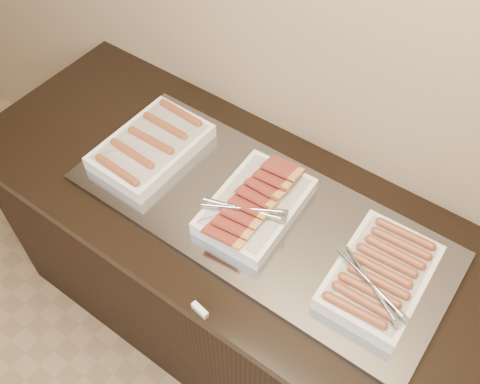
% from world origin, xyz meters
% --- Properties ---
extents(counter, '(2.06, 0.76, 0.90)m').
position_xyz_m(counter, '(0.00, 2.13, 0.45)').
color(counter, black).
rests_on(counter, ground).
extents(warming_tray, '(1.20, 0.50, 0.02)m').
position_xyz_m(warming_tray, '(0.01, 2.13, 0.91)').
color(warming_tray, gray).
rests_on(warming_tray, counter).
extents(dish_left, '(0.26, 0.38, 0.07)m').
position_xyz_m(dish_left, '(-0.43, 2.13, 0.95)').
color(dish_left, silver).
rests_on(dish_left, warming_tray).
extents(dish_center, '(0.27, 0.39, 0.09)m').
position_xyz_m(dish_center, '(-0.00, 2.13, 0.95)').
color(dish_center, silver).
rests_on(dish_center, warming_tray).
extents(dish_right, '(0.27, 0.36, 0.08)m').
position_xyz_m(dish_right, '(0.41, 2.13, 0.95)').
color(dish_right, silver).
rests_on(dish_right, warming_tray).
extents(label_holder, '(0.06, 0.02, 0.02)m').
position_xyz_m(label_holder, '(0.06, 1.77, 0.91)').
color(label_holder, silver).
rests_on(label_holder, counter).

